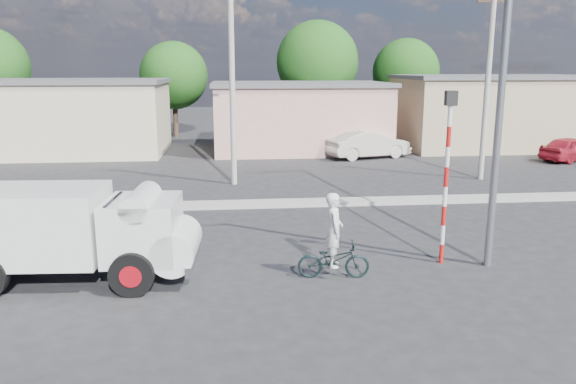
{
  "coord_description": "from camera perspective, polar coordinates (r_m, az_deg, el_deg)",
  "views": [
    {
      "loc": [
        -2.09,
        -11.68,
        4.91
      ],
      "look_at": [
        -0.45,
        4.41,
        1.3
      ],
      "focal_mm": 35.0,
      "sensor_mm": 36.0,
      "label": 1
    }
  ],
  "objects": [
    {
      "name": "median",
      "position": [
        20.38,
        0.24,
        -1.14
      ],
      "size": [
        40.0,
        0.8,
        0.16
      ],
      "primitive_type": "cube",
      "color": "#99968E",
      "rests_on": "ground"
    },
    {
      "name": "utility_poles",
      "position": [
        24.29,
        7.01,
        10.5
      ],
      "size": [
        35.4,
        0.24,
        8.0
      ],
      "color": "#99968E",
      "rests_on": "ground"
    },
    {
      "name": "car_red",
      "position": [
        33.58,
        26.81,
        3.95
      ],
      "size": [
        4.14,
        3.02,
        1.31
      ],
      "primitive_type": "imported",
      "rotation": [
        0.0,
        0.0,
        2.01
      ],
      "color": "#B72031",
      "rests_on": "ground"
    },
    {
      "name": "car_cream",
      "position": [
        31.28,
        8.16,
        4.82
      ],
      "size": [
        4.86,
        2.82,
        1.51
      ],
      "primitive_type": "imported",
      "rotation": [
        0.0,
        0.0,
        1.85
      ],
      "color": "beige",
      "rests_on": "ground"
    },
    {
      "name": "streetlight",
      "position": [
        14.31,
        20.45,
        12.02
      ],
      "size": [
        2.34,
        0.22,
        9.0
      ],
      "color": "slate",
      "rests_on": "ground"
    },
    {
      "name": "tree_row",
      "position": [
        40.3,
        -6.21,
        12.39
      ],
      "size": [
        34.13,
        7.32,
        8.1
      ],
      "color": "#38281E",
      "rests_on": "ground"
    },
    {
      "name": "bicycle",
      "position": [
        13.43,
        4.64,
        -6.88
      ],
      "size": [
        1.75,
        0.76,
        0.89
      ],
      "primitive_type": "imported",
      "rotation": [
        0.0,
        0.0,
        1.47
      ],
      "color": "black",
      "rests_on": "ground"
    },
    {
      "name": "building_row",
      "position": [
        33.95,
        -0.41,
        7.89
      ],
      "size": [
        37.8,
        7.3,
        4.44
      ],
      "color": "beige",
      "rests_on": "ground"
    },
    {
      "name": "truck",
      "position": [
        13.82,
        -20.53,
        -3.68
      ],
      "size": [
        5.49,
        2.41,
        2.22
      ],
      "rotation": [
        0.0,
        0.0,
        -0.06
      ],
      "color": "black",
      "rests_on": "ground"
    },
    {
      "name": "ground_plane",
      "position": [
        12.85,
        4.06,
        -9.93
      ],
      "size": [
        120.0,
        120.0,
        0.0
      ],
      "primitive_type": "plane",
      "color": "#262628",
      "rests_on": "ground"
    },
    {
      "name": "traffic_pole",
      "position": [
        14.39,
        15.85,
        2.84
      ],
      "size": [
        0.28,
        0.18,
        4.36
      ],
      "color": "red",
      "rests_on": "ground"
    },
    {
      "name": "cyclist",
      "position": [
        13.29,
        4.68,
        -5.09
      ],
      "size": [
        0.49,
        0.69,
        1.77
      ],
      "primitive_type": "imported",
      "rotation": [
        0.0,
        0.0,
        1.47
      ],
      "color": "white",
      "rests_on": "ground"
    }
  ]
}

